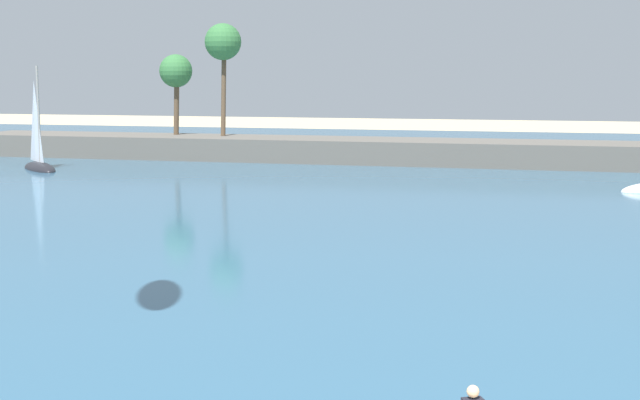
% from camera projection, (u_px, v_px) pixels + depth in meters
% --- Properties ---
extents(sea, '(220.00, 92.32, 0.06)m').
position_uv_depth(sea, '(474.00, 174.00, 61.26)').
color(sea, '#33607F').
rests_on(sea, ground).
extents(palm_headland, '(81.40, 6.01, 13.71)m').
position_uv_depth(palm_headland, '(568.00, 118.00, 65.23)').
color(palm_headland, '#605B54').
rests_on(palm_headland, ground).
extents(sailboat_toward_headland, '(4.95, 4.81, 7.70)m').
position_uv_depth(sailboat_toward_headland, '(39.00, 159.00, 63.78)').
color(sailboat_toward_headland, black).
rests_on(sailboat_toward_headland, sea).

